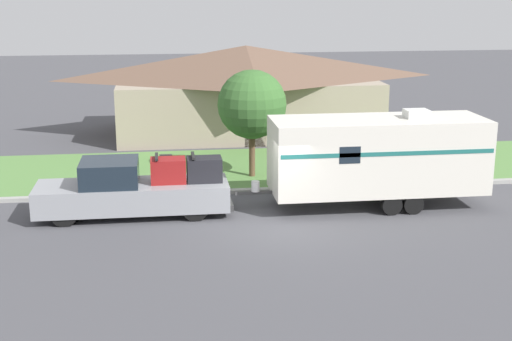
{
  "coord_description": "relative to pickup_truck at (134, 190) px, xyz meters",
  "views": [
    {
      "loc": [
        -3.4,
        -21.39,
        7.43
      ],
      "look_at": [
        -0.29,
        1.6,
        1.4
      ],
      "focal_mm": 50.0,
      "sensor_mm": 36.0,
      "label": 1
    }
  ],
  "objects": [
    {
      "name": "tree_in_yard",
      "position": [
        4.51,
        4.42,
        2.03
      ],
      "size": [
        2.72,
        2.72,
        4.29
      ],
      "color": "brown",
      "rests_on": "ground_plane"
    },
    {
      "name": "travel_trailer",
      "position": [
        8.29,
        -0.0,
        0.93
      ],
      "size": [
        8.59,
        2.5,
        3.35
      ],
      "color": "black",
      "rests_on": "ground_plane"
    },
    {
      "name": "mailbox",
      "position": [
        1.09,
        3.28,
        0.1
      ],
      "size": [
        0.48,
        0.2,
        1.27
      ],
      "color": "brown",
      "rests_on": "ground_plane"
    },
    {
      "name": "lawn_strip",
      "position": [
        4.36,
        5.8,
        -0.87
      ],
      "size": [
        80.0,
        7.0,
        0.03
      ],
      "color": "#568442",
      "rests_on": "ground_plane"
    },
    {
      "name": "ground_plane",
      "position": [
        4.36,
        -1.6,
        -0.88
      ],
      "size": [
        120.0,
        120.0,
        0.0
      ],
      "primitive_type": "plane",
      "color": "#47474C"
    },
    {
      "name": "pickup_truck",
      "position": [
        0.0,
        0.0,
        0.0
      ],
      "size": [
        6.43,
        1.98,
        2.02
      ],
      "color": "black",
      "rests_on": "ground_plane"
    },
    {
      "name": "curb_strip",
      "position": [
        4.36,
        2.15,
        -0.81
      ],
      "size": [
        80.0,
        0.3,
        0.14
      ],
      "color": "#999993",
      "rests_on": "ground_plane"
    },
    {
      "name": "house_across_street",
      "position": [
        5.36,
        13.36,
        1.44
      ],
      "size": [
        14.01,
        7.76,
        4.49
      ],
      "color": "gray",
      "rests_on": "ground_plane"
    }
  ]
}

